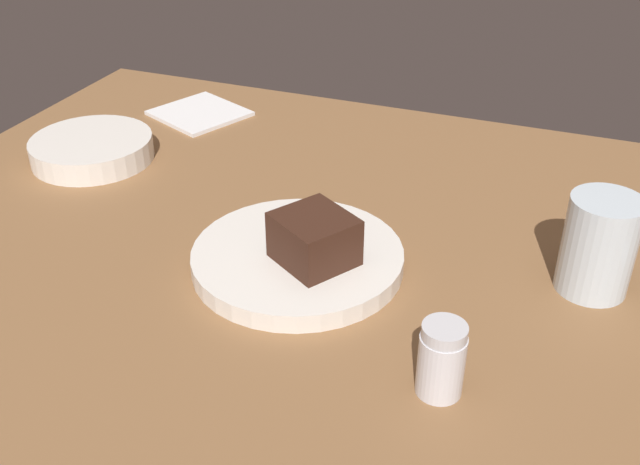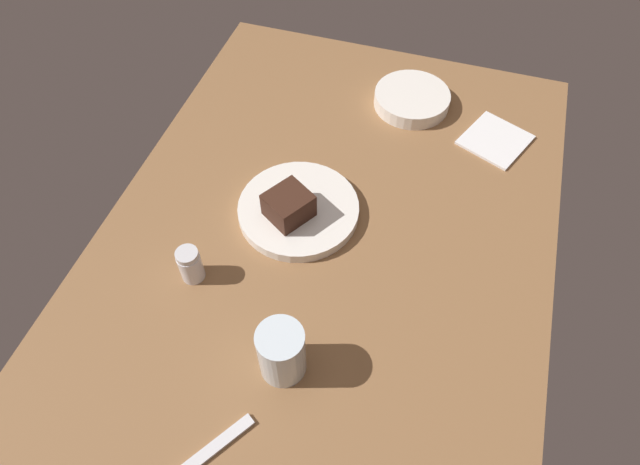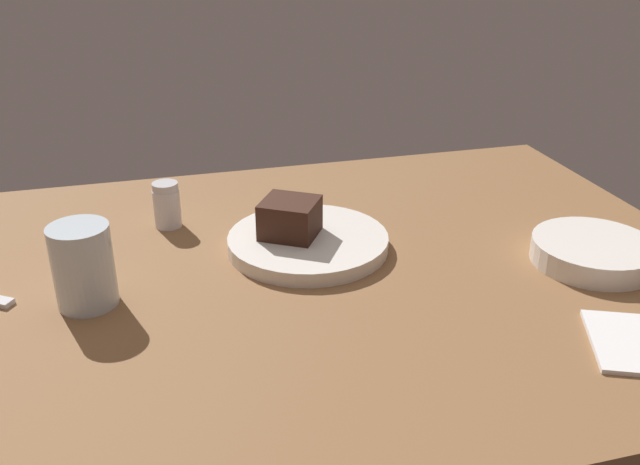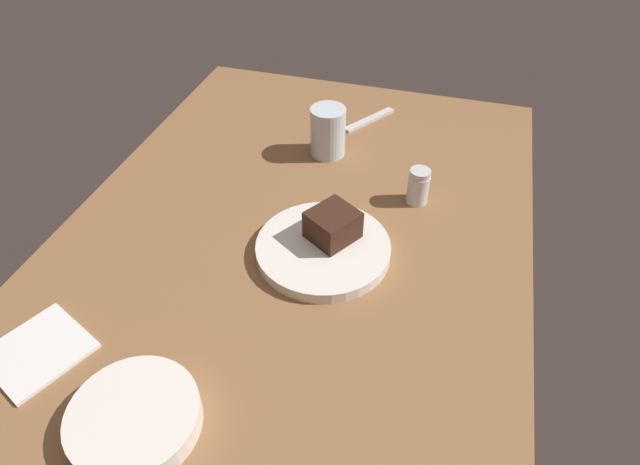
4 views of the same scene
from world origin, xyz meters
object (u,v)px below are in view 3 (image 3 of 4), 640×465
object	(u,v)px
dessert_plate	(308,242)
side_bowl	(593,252)
salt_shaker	(167,205)
water_glass	(83,266)
chocolate_cake_slice	(290,218)

from	to	relation	value
dessert_plate	side_bowl	xyz separation A→B (cm)	(-37.65, 14.49, 0.56)
side_bowl	salt_shaker	bearing A→B (deg)	-26.17
water_glass	side_bowl	distance (cm)	68.63
chocolate_cake_slice	water_glass	xyz separation A→B (cm)	(28.14, 8.71, 0.54)
chocolate_cake_slice	water_glass	bearing A→B (deg)	17.20
salt_shaker	water_glass	world-z (taller)	water_glass
dessert_plate	side_bowl	size ratio (longest dim) A/B	1.38
dessert_plate	chocolate_cake_slice	world-z (taller)	chocolate_cake_slice
chocolate_cake_slice	salt_shaker	xyz separation A→B (cm)	(16.77, -12.41, -1.25)
dessert_plate	salt_shaker	xyz separation A→B (cm)	(19.17, -13.43, 2.49)
dessert_plate	salt_shaker	size ratio (longest dim) A/B	3.25
chocolate_cake_slice	water_glass	size ratio (longest dim) A/B	0.73
water_glass	side_bowl	xyz separation A→B (cm)	(-68.19, 6.80, -3.71)
chocolate_cake_slice	side_bowl	bearing A→B (deg)	158.83
dessert_plate	water_glass	size ratio (longest dim) A/B	2.19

